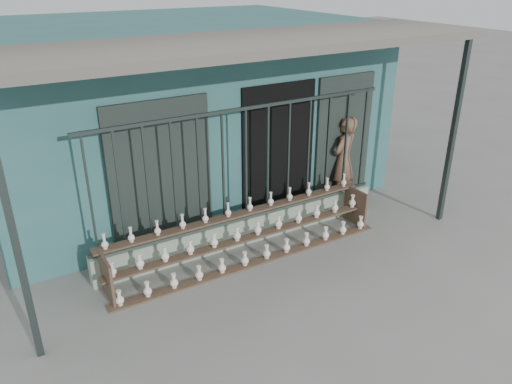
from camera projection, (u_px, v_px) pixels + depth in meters
ground at (291, 280)px, 7.15m from camera, size 60.00×60.00×0.00m
workshop_building at (173, 105)px, 9.79m from camera, size 7.40×6.60×3.21m
parapet_wall at (247, 229)px, 8.07m from camera, size 5.00×0.20×0.45m
security_fence at (246, 164)px, 7.61m from camera, size 5.00×0.04×1.80m
shelf_rack at (248, 236)px, 7.59m from camera, size 4.50×0.68×0.85m
elderly_woman at (343, 161)px, 9.17m from camera, size 0.72×0.62×1.68m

